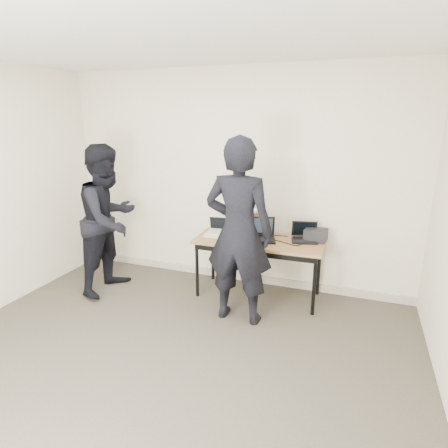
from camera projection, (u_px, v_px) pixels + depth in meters
The scene contains 13 objects.
room at pixel (135, 227), 2.69m from camera, with size 4.60×4.60×2.80m.
desk at pixel (259, 244), 4.42m from camera, with size 1.51×0.67×0.72m.
laptop_beige at pixel (217, 231), 4.58m from camera, with size 0.29×0.28×0.22m.
laptop_center at pixel (261, 235), 4.40m from camera, with size 0.41×0.40×0.26m.
laptop_right at pixel (304, 236), 4.37m from camera, with size 0.34×0.34×0.22m.
leather_satchel at pixel (250, 223), 4.63m from camera, with size 0.38×0.23×0.25m.
tissue at pixel (252, 211), 4.58m from camera, with size 0.13×0.10×0.08m, color white.
equipment_box at pixel (316, 235), 4.35m from camera, with size 0.24×0.21×0.14m, color black.
power_brick at pixel (237, 241), 4.32m from camera, with size 0.09×0.06×0.03m, color black.
cables at pixel (263, 240), 4.39m from camera, with size 1.16×0.43×0.01m.
person_typist at pixel (239, 232), 3.82m from camera, with size 0.71×0.47×1.95m, color black.
person_observer at pixel (109, 220), 4.55m from camera, with size 0.88×0.69×1.82m, color black.
baseboard at pixel (233, 275), 5.06m from camera, with size 4.50×0.03×0.10m, color #B8AB99.
Camera 1 is at (1.48, -2.20, 2.11)m, focal length 30.00 mm.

